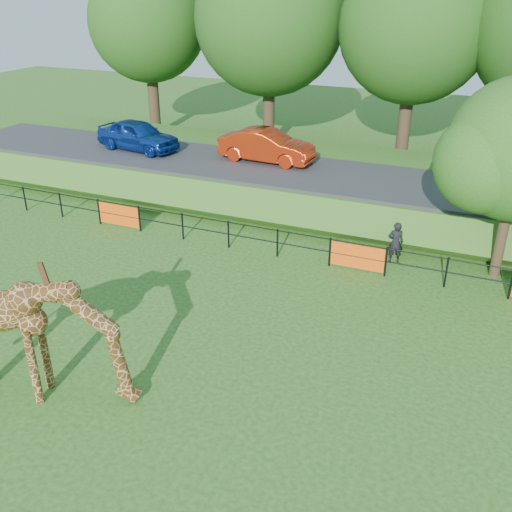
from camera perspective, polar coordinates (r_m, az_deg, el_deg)
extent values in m
plane|color=#215214|center=(15.15, -9.12, -12.31)|extent=(90.00, 90.00, 0.00)
cube|color=#215214|center=(27.64, 7.82, 7.48)|extent=(40.00, 9.00, 1.30)
cube|color=#323235|center=(26.04, 7.00, 8.01)|extent=(40.00, 5.00, 0.12)
imported|color=#1339A2|center=(30.11, -11.73, 11.76)|extent=(4.70, 2.49, 1.52)
imported|color=red|center=(27.52, 1.08, 10.95)|extent=(4.68, 1.87, 1.51)
imported|color=black|center=(21.09, 13.78, 1.33)|extent=(0.65, 0.52, 1.56)
cylinder|color=#362918|center=(20.95, 23.41, 2.15)|extent=(0.36, 0.36, 3.20)
sphere|color=#225216|center=(19.48, 21.96, 8.66)|extent=(3.22, 3.22, 3.22)
cylinder|color=#362918|center=(38.63, -10.21, 15.43)|extent=(0.70, 0.70, 5.00)
sphere|color=#1C4713|center=(38.10, -10.77, 22.06)|extent=(7.20, 7.20, 7.20)
cylinder|color=#362918|center=(34.99, 1.28, 14.75)|extent=(0.70, 0.70, 5.00)
sphere|color=#1C4713|center=(34.38, 1.37, 22.63)|extent=(8.40, 8.40, 8.40)
cylinder|color=#362918|center=(32.93, 14.67, 13.23)|extent=(0.70, 0.70, 5.00)
sphere|color=#1C4713|center=(32.29, 15.65, 21.26)|extent=(7.80, 7.80, 7.80)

